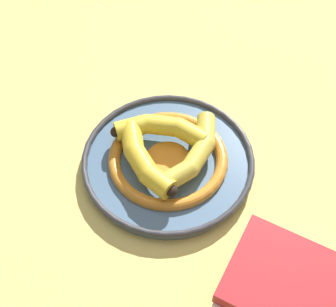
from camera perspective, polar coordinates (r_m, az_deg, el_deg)
name	(u,v)px	position (r m, az deg, el deg)	size (l,w,h in m)	color
ground_plane	(154,173)	(0.88, -1.72, -2.37)	(2.80, 2.80, 0.00)	#E5CC6B
decorative_bowl	(168,160)	(0.88, 0.00, -0.86)	(0.32, 0.32, 0.03)	slate
banana_a	(143,159)	(0.84, -3.11, -0.64)	(0.18, 0.09, 0.04)	gold
banana_b	(193,156)	(0.84, 3.05, -0.25)	(0.17, 0.15, 0.03)	gold
banana_c	(164,129)	(0.88, -0.51, 2.98)	(0.10, 0.19, 0.04)	yellow
book_stack	(294,300)	(0.73, 15.09, -16.87)	(0.24, 0.25, 0.12)	#B28933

